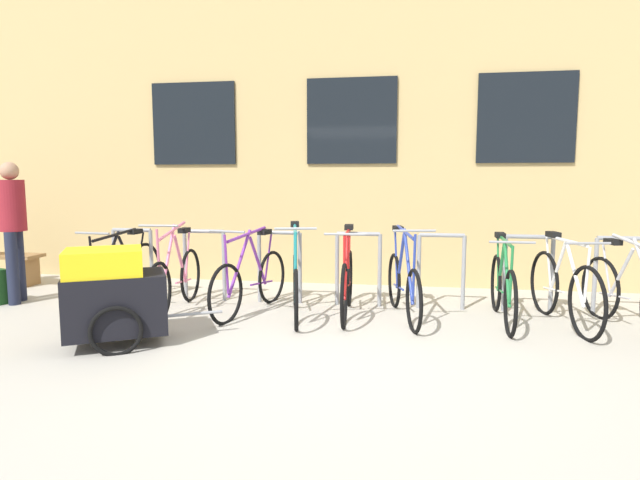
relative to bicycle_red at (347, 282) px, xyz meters
The scene contains 14 objects.
ground_plane 1.50m from the bicycle_red, 95.54° to the right, with size 42.00×42.00×0.00m, color #B2ADA0.
storefront_building 6.02m from the bicycle_red, 91.42° to the left, with size 28.00×7.81×4.96m.
bike_rack 0.50m from the bicycle_red, 79.15° to the left, with size 6.58×0.05×0.92m.
bicycle_red is the anchor object (origin of this frame).
bicycle_white 2.34m from the bicycle_red, ahead, with size 0.44×1.75×1.00m.
bicycle_pink 2.05m from the bicycle_red, behind, with size 0.44×1.73×1.09m.
bicycle_silver 2.96m from the bicycle_red, ahead, with size 0.53×1.73×1.03m.
bicycle_teal 0.60m from the bicycle_red, 165.89° to the right, with size 0.53×1.68×1.09m.
bicycle_blue 0.64m from the bicycle_red, ahead, with size 0.52×1.74×1.07m.
bicycle_purple 1.14m from the bicycle_red, behind, with size 0.55×1.72×1.03m.
bicycle_black 2.80m from the bicycle_red, behind, with size 0.44×1.79×0.99m.
bicycle_green 1.72m from the bicycle_red, ahead, with size 0.44×1.75×0.97m.
bike_trailer 2.52m from the bicycle_red, 144.78° to the right, with size 1.42×0.98×0.94m.
person_browsing 4.26m from the bicycle_red, behind, with size 0.32×0.35×1.78m.
Camera 1 is at (0.78, -4.46, 1.56)m, focal length 29.31 mm.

